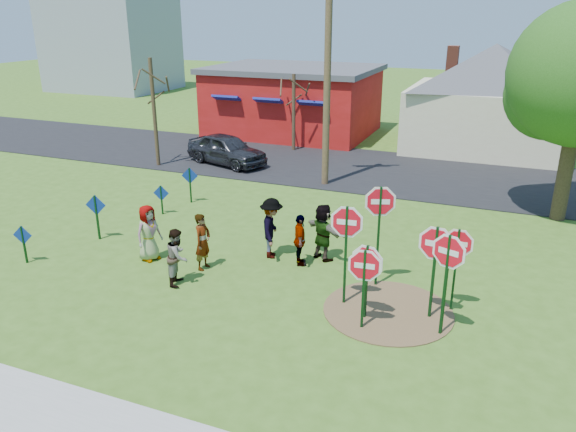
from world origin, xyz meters
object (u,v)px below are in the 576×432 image
object	(u,v)px
stop_sign_b	(380,211)
person_a	(148,233)
stop_sign_a	(364,272)
utility_pole	(328,68)
stop_sign_d	(457,250)
person_b	(203,242)
suv	(227,149)
stop_sign_c	(448,262)

from	to	relation	value
stop_sign_b	person_a	world-z (taller)	stop_sign_b
stop_sign_a	utility_pole	xyz separation A→B (m)	(-4.45, 10.57, 3.38)
stop_sign_d	person_b	world-z (taller)	stop_sign_d
suv	utility_pole	world-z (taller)	utility_pole
stop_sign_d	person_a	world-z (taller)	stop_sign_d
suv	utility_pole	xyz separation A→B (m)	(5.37, -1.30, 4.07)
stop_sign_b	person_b	xyz separation A→B (m)	(-4.83, -0.83, -1.30)
stop_sign_c	person_b	xyz separation A→B (m)	(-6.80, 1.02, -0.99)
stop_sign_a	person_b	size ratio (longest dim) A/B	1.28
person_b	utility_pole	size ratio (longest dim) A/B	0.18
stop_sign_c	stop_sign_d	size ratio (longest dim) A/B	1.14
stop_sign_d	suv	xyz separation A→B (m)	(-11.66, 10.23, -0.87)
person_a	utility_pole	size ratio (longest dim) A/B	0.19
stop_sign_c	stop_sign_d	bearing A→B (deg)	106.16
person_a	utility_pole	xyz separation A→B (m)	(2.39, 9.20, 3.98)
stop_sign_b	stop_sign_d	distance (m)	2.20
stop_sign_a	person_b	world-z (taller)	stop_sign_a
person_b	stop_sign_a	bearing A→B (deg)	-102.36
stop_sign_b	stop_sign_d	bearing A→B (deg)	-36.46
stop_sign_c	stop_sign_d	distance (m)	1.25
suv	utility_pole	distance (m)	6.87
stop_sign_c	person_b	size ratio (longest dim) A/B	1.57
stop_sign_c	person_b	world-z (taller)	stop_sign_c
utility_pole	person_b	bearing A→B (deg)	-93.78
stop_sign_b	person_a	distance (m)	6.80
stop_sign_a	utility_pole	bearing A→B (deg)	106.56
stop_sign_c	suv	xyz separation A→B (m)	(-11.57, 11.46, -1.06)
stop_sign_a	suv	world-z (taller)	stop_sign_a
person_b	utility_pole	world-z (taller)	utility_pole
person_b	stop_sign_d	bearing A→B (deg)	-84.77
person_b	stop_sign_c	bearing A→B (deg)	-95.08
stop_sign_b	suv	size ratio (longest dim) A/B	0.70
stop_sign_b	stop_sign_d	size ratio (longest dim) A/B	1.28
person_a	stop_sign_b	bearing A→B (deg)	-65.17
stop_sign_b	stop_sign_c	world-z (taller)	stop_sign_b
stop_sign_a	utility_pole	distance (m)	11.95
stop_sign_b	stop_sign_c	xyz separation A→B (m)	(1.97, -1.84, -0.31)
stop_sign_d	utility_pole	size ratio (longest dim) A/B	0.25
stop_sign_c	stop_sign_b	bearing A→B (deg)	157.10
stop_sign_a	stop_sign_c	bearing A→B (deg)	6.98
person_a	utility_pole	world-z (taller)	utility_pole
stop_sign_a	person_a	xyz separation A→B (m)	(-6.84, 1.37, -0.60)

